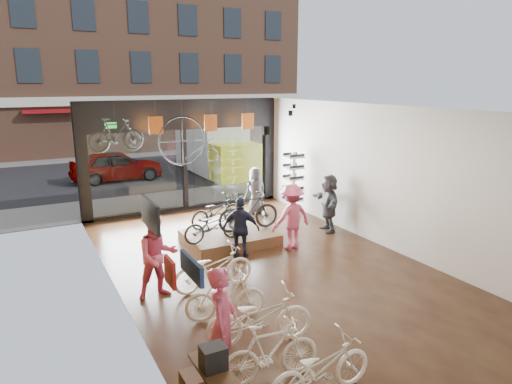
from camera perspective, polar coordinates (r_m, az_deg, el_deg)
ground_plane at (r=11.14m, az=1.78°, el=-9.62°), size 7.00×12.00×0.04m
ceiling at (r=10.25m, az=1.94°, el=10.51°), size 7.00×12.00×0.04m
wall_left at (r=9.34m, az=-17.24°, el=-2.37°), size 0.04×12.00×3.80m
wall_right at (r=12.62m, az=15.87°, el=1.79°), size 0.04×12.00×3.80m
storefront at (r=15.92m, az=-8.98°, el=4.52°), size 7.00×0.26×3.80m
exit_sign at (r=15.05m, az=-17.72°, el=7.94°), size 0.35×0.06×0.18m
street_road at (r=24.80m, az=-15.69°, el=2.94°), size 30.00×18.00×0.02m
sidewalk_near at (r=17.40m, az=-10.05°, el=-0.94°), size 30.00×2.40×0.12m
sidewalk_far at (r=28.66m, az=-17.46°, el=4.35°), size 30.00×2.00×0.12m
opposite_building at (r=30.91m, az=-19.35°, el=17.78°), size 26.00×5.00×14.00m
street_car at (r=21.56m, az=-17.05°, el=3.18°), size 4.02×1.62×1.37m
box_truck at (r=21.85m, az=-4.70°, el=5.38°), size 2.12×6.36×2.51m
floor_bike_0 at (r=6.95m, az=8.07°, el=-20.96°), size 1.69×0.59×0.89m
floor_bike_1 at (r=7.17m, az=1.80°, el=-19.36°), size 1.61×0.63×0.94m
floor_bike_2 at (r=8.02m, az=0.45°, el=-15.37°), size 1.95×1.06×0.97m
floor_bike_3 at (r=8.76m, az=-3.81°, el=-12.93°), size 1.60×0.81×0.93m
floor_bike_4 at (r=9.97m, az=-5.34°, el=-9.47°), size 1.81×0.64×0.95m
display_platform at (r=12.77m, az=-3.31°, el=-5.72°), size 2.40×1.80×0.30m
display_bike_left at (r=11.96m, az=-5.34°, el=-4.18°), size 1.65×0.61×0.86m
display_bike_mid at (r=12.75m, az=-0.93°, el=-2.43°), size 1.84×0.57×1.10m
display_bike_right at (r=13.17m, az=-5.04°, el=-2.41°), size 1.80×0.98×0.90m
customer_0 at (r=7.08m, az=-4.21°, el=-16.01°), size 0.72×0.77×1.76m
customer_1 at (r=9.64m, az=-12.20°, el=-7.87°), size 0.89×0.70×1.79m
customer_2 at (r=11.44m, az=-1.89°, el=-4.58°), size 0.99×0.88×1.60m
customer_3 at (r=12.12m, az=4.46°, el=-3.13°), size 1.19×0.74×1.78m
customer_4 at (r=15.40m, az=-0.07°, el=0.19°), size 0.80×0.55×1.59m
customer_5 at (r=13.73m, az=9.05°, el=-1.36°), size 0.92×1.68×1.73m
sunglasses_rack at (r=15.25m, az=4.64°, el=1.00°), size 0.73×0.65×2.11m
wall_merch at (r=6.43m, az=-9.29°, el=-15.18°), size 0.40×2.40×2.60m
penny_farthing at (r=14.79m, az=-7.97°, el=6.22°), size 1.96×0.06×1.57m
hung_bike at (r=13.39m, az=-17.12°, el=6.81°), size 1.62×0.64×0.95m
jersey_left at (r=14.67m, az=-12.40°, el=8.14°), size 0.45×0.03×0.55m
jersey_mid at (r=15.27m, az=-5.69°, el=8.59°), size 0.45×0.03×0.55m
jersey_right at (r=15.85m, az=-1.01°, el=8.83°), size 0.45×0.03×0.55m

